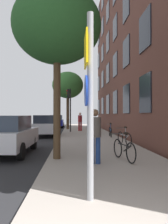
{
  "coord_description": "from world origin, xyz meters",
  "views": [
    {
      "loc": [
        -0.13,
        -0.96,
        1.66
      ],
      "look_at": [
        0.55,
        11.16,
        1.82
      ],
      "focal_mm": 33.93,
      "sensor_mm": 36.0,
      "label": 1
    }
  ],
  "objects": [
    {
      "name": "bicycle_1",
      "position": [
        2.49,
        9.51,
        0.49
      ],
      "size": [
        0.44,
        1.7,
        0.96
      ],
      "color": "black",
      "rests_on": "sidewalk"
    },
    {
      "name": "sign_post",
      "position": [
        0.17,
        2.87,
        2.02
      ],
      "size": [
        0.16,
        0.6,
        3.42
      ],
      "color": "gray",
      "rests_on": "sidewalk"
    },
    {
      "name": "traffic_light",
      "position": [
        -0.38,
        18.28,
        2.8
      ],
      "size": [
        0.43,
        0.24,
        3.93
      ],
      "color": "black",
      "rests_on": "sidewalk"
    },
    {
      "name": "car_2",
      "position": [
        -2.1,
        26.25,
        0.84
      ],
      "size": [
        1.78,
        4.35,
        1.62
      ],
      "color": "navy",
      "rests_on": "road_asphalt"
    },
    {
      "name": "road_asphalt",
      "position": [
        -4.5,
        15.0,
        0.01
      ],
      "size": [
        7.0,
        38.0,
        0.01
      ],
      "primitive_type": "cube",
      "color": "#232326",
      "rests_on": "ground"
    },
    {
      "name": "bicycle_3",
      "position": [
        2.12,
        16.64,
        0.49
      ],
      "size": [
        0.42,
        1.71,
        0.94
      ],
      "color": "black",
      "rests_on": "sidewalk"
    },
    {
      "name": "building_facade",
      "position": [
        3.69,
        14.5,
        8.23
      ],
      "size": [
        0.56,
        27.0,
        16.42
      ],
      "color": "brown",
      "rests_on": "ground"
    },
    {
      "name": "car_0",
      "position": [
        -2.78,
        8.1,
        0.84
      ],
      "size": [
        1.82,
        4.02,
        1.62
      ],
      "color": "silver",
      "rests_on": "road_asphalt"
    },
    {
      "name": "car_1",
      "position": [
        -2.22,
        15.67,
        0.84
      ],
      "size": [
        1.97,
        4.45,
        1.62
      ],
      "color": "silver",
      "rests_on": "road_asphalt"
    },
    {
      "name": "bicycle_0",
      "position": [
        1.63,
        6.12,
        0.5
      ],
      "size": [
        0.5,
        1.65,
        0.96
      ],
      "color": "black",
      "rests_on": "sidewalk"
    },
    {
      "name": "bicycle_2",
      "position": [
        2.55,
        13.72,
        0.5
      ],
      "size": [
        0.42,
        1.69,
        0.97
      ],
      "color": "black",
      "rests_on": "sidewalk"
    },
    {
      "name": "ground_plane",
      "position": [
        -2.4,
        15.0,
        0.0
      ],
      "size": [
        41.8,
        41.8,
        0.0
      ],
      "primitive_type": "plane",
      "color": "#332D28"
    },
    {
      "name": "pedestrian_2",
      "position": [
        0.63,
        19.23,
        1.12
      ],
      "size": [
        0.54,
        0.54,
        1.75
      ],
      "color": "maroon",
      "rests_on": "sidewalk"
    },
    {
      "name": "tree_far",
      "position": [
        -0.59,
        21.85,
        4.84
      ],
      "size": [
        3.34,
        3.34,
        6.17
      ],
      "color": "#4C3823",
      "rests_on": "sidewalk"
    },
    {
      "name": "pedestrian_1",
      "position": [
        1.38,
        16.3,
        1.01
      ],
      "size": [
        0.35,
        0.35,
        1.56
      ],
      "color": "#33594C",
      "rests_on": "sidewalk"
    },
    {
      "name": "pedestrian_0",
      "position": [
        0.59,
        5.69,
        1.1
      ],
      "size": [
        0.39,
        0.39,
        1.72
      ],
      "color": "navy",
      "rests_on": "sidewalk"
    },
    {
      "name": "tree_near",
      "position": [
        -0.67,
        6.54,
        4.78
      ],
      "size": [
        3.13,
        3.13,
        6.02
      ],
      "color": "#4C3823",
      "rests_on": "sidewalk"
    },
    {
      "name": "sidewalk",
      "position": [
        1.1,
        15.0,
        0.06
      ],
      "size": [
        4.2,
        38.0,
        0.12
      ],
      "primitive_type": "cube",
      "color": "#9E9389",
      "rests_on": "ground"
    }
  ]
}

